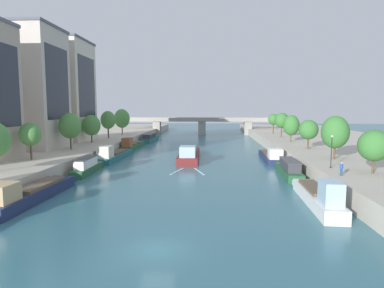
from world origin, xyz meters
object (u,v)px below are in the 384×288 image
at_px(tree_left_end_of_row, 108,120).
at_px(tree_right_distant, 273,119).
at_px(moored_boat_left_far, 132,145).
at_px(moored_boat_right_upstream, 318,196).
at_px(bridge_far, 202,124).
at_px(moored_boat_right_far, 271,156).
at_px(tree_left_by_lamp, 122,118).
at_px(tree_right_far, 309,130).
at_px(tree_left_third, 70,126).
at_px(moored_boat_left_gap_after, 87,167).
at_px(tree_left_midway, 91,125).
at_px(tree_right_nearest, 291,125).
at_px(moored_boat_right_midway, 289,169).
at_px(tree_left_far, 30,134).
at_px(moored_boat_left_near, 31,193).
at_px(tree_right_second, 335,132).
at_px(moored_boat_left_lone, 150,138).
at_px(lamppost_right_bank, 331,150).
at_px(person_on_quay, 341,168).
at_px(moored_boat_left_second, 113,155).
at_px(tree_right_past_mid, 374,146).
at_px(barge_midriver, 189,154).
at_px(tree_right_end_of_row, 282,120).

xyz_separation_m(tree_left_end_of_row, tree_right_distant, (46.31, 17.48, -0.34)).
bearing_deg(moored_boat_left_far, moored_boat_right_upstream, -55.99).
bearing_deg(bridge_far, tree_left_end_of_row, -118.75).
bearing_deg(moored_boat_left_far, bridge_far, 71.14).
height_order(moored_boat_left_far, moored_boat_right_far, moored_boat_left_far).
bearing_deg(bridge_far, tree_left_by_lamp, -126.78).
distance_m(tree_left_by_lamp, tree_right_far, 55.92).
xyz_separation_m(tree_left_third, tree_right_distant, (46.00, 41.52, -0.12)).
distance_m(moored_boat_left_gap_after, tree_right_far, 41.63).
distance_m(moored_boat_right_far, tree_left_midway, 40.77).
distance_m(moored_boat_left_far, moored_boat_right_upstream, 55.95).
relative_size(moored_boat_right_far, tree_right_distant, 2.63).
bearing_deg(moored_boat_right_upstream, tree_right_nearest, 80.47).
xyz_separation_m(moored_boat_right_midway, tree_left_far, (-39.71, -1.62, 5.22)).
height_order(tree_left_end_of_row, tree_right_nearest, tree_left_end_of_row).
distance_m(tree_left_end_of_row, tree_right_far, 50.41).
bearing_deg(tree_left_by_lamp, tree_left_end_of_row, -92.05).
distance_m(moored_boat_left_near, tree_right_nearest, 59.42).
distance_m(moored_boat_right_far, tree_left_by_lamp, 50.60).
bearing_deg(tree_right_nearest, tree_left_by_lamp, 158.22).
xyz_separation_m(tree_left_far, tree_left_end_of_row, (0.51, 36.60, 0.88)).
xyz_separation_m(tree_left_far, tree_right_second, (46.93, 3.14, 0.31)).
relative_size(moored_boat_left_gap_after, tree_left_far, 1.94).
bearing_deg(moored_boat_left_lone, lamppost_right_bank, -58.24).
bearing_deg(moored_boat_left_near, tree_right_second, 24.41).
relative_size(moored_boat_right_upstream, tree_left_third, 2.07).
relative_size(tree_left_midway, tree_left_by_lamp, 0.83).
height_order(moored_boat_left_far, moored_boat_right_midway, moored_boat_left_far).
bearing_deg(moored_boat_right_midway, tree_right_second, 11.87).
distance_m(moored_boat_left_gap_after, moored_boat_right_upstream, 34.68).
bearing_deg(bridge_far, person_on_quay, -77.89).
xyz_separation_m(tree_left_by_lamp, person_on_quay, (42.20, -58.31, -3.89)).
relative_size(moored_boat_left_near, moored_boat_left_gap_after, 1.44).
height_order(moored_boat_left_second, tree_left_end_of_row, tree_left_end_of_row).
bearing_deg(person_on_quay, tree_right_past_mid, 20.09).
bearing_deg(tree_left_by_lamp, tree_left_far, -91.11).
relative_size(barge_midriver, tree_left_far, 3.35).
xyz_separation_m(tree_right_far, person_on_quay, (-3.59, -26.23, -2.80)).
bearing_deg(tree_right_end_of_row, tree_left_end_of_row, -174.03).
bearing_deg(moored_boat_right_midway, tree_left_far, -177.67).
height_order(tree_left_third, tree_right_distant, tree_left_third).
height_order(tree_left_far, lamppost_right_bank, tree_left_far).
relative_size(tree_left_third, tree_right_far, 1.24).
relative_size(moored_boat_left_gap_after, tree_right_distant, 1.78).
bearing_deg(moored_boat_left_lone, moored_boat_left_near, -90.69).
bearing_deg(moored_boat_left_lone, tree_right_past_mid, -57.16).
distance_m(moored_boat_left_gap_after, bridge_far, 79.56).
height_order(moored_boat_left_second, person_on_quay, person_on_quay).
bearing_deg(bridge_far, tree_right_far, -70.15).
xyz_separation_m(barge_midriver, moored_boat_left_lone, (-14.54, 34.99, 0.03)).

